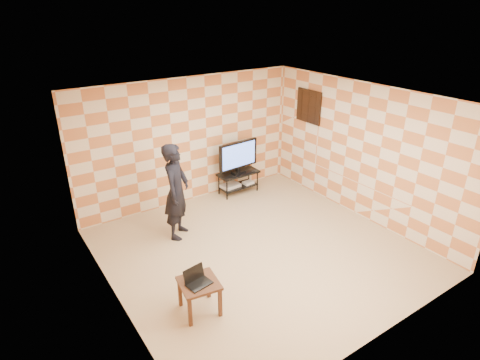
% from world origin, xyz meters
% --- Properties ---
extents(floor, '(5.00, 5.00, 0.00)m').
position_xyz_m(floor, '(0.00, 0.00, 0.00)').
color(floor, tan).
rests_on(floor, ground).
extents(wall_back, '(5.00, 0.02, 2.70)m').
position_xyz_m(wall_back, '(0.00, 2.50, 1.35)').
color(wall_back, beige).
rests_on(wall_back, ground).
extents(wall_front, '(5.00, 0.02, 2.70)m').
position_xyz_m(wall_front, '(0.00, -2.50, 1.35)').
color(wall_front, beige).
rests_on(wall_front, ground).
extents(wall_left, '(0.02, 5.00, 2.70)m').
position_xyz_m(wall_left, '(-2.50, 0.00, 1.35)').
color(wall_left, beige).
rests_on(wall_left, ground).
extents(wall_right, '(0.02, 5.00, 2.70)m').
position_xyz_m(wall_right, '(2.50, 0.00, 1.35)').
color(wall_right, beige).
rests_on(wall_right, ground).
extents(ceiling, '(5.00, 5.00, 0.02)m').
position_xyz_m(ceiling, '(0.00, 0.00, 2.70)').
color(ceiling, white).
rests_on(ceiling, wall_back).
extents(wall_art, '(0.04, 0.72, 0.72)m').
position_xyz_m(wall_art, '(2.47, 1.55, 1.95)').
color(wall_art, black).
rests_on(wall_art, wall_right).
extents(tv_stand, '(0.95, 0.43, 0.50)m').
position_xyz_m(tv_stand, '(1.02, 2.17, 0.36)').
color(tv_stand, black).
rests_on(tv_stand, floor).
extents(tv, '(1.01, 0.21, 0.74)m').
position_xyz_m(tv, '(1.02, 2.17, 0.91)').
color(tv, black).
rests_on(tv, tv_stand).
extents(dvd_player, '(0.44, 0.34, 0.07)m').
position_xyz_m(dvd_player, '(0.83, 2.21, 0.21)').
color(dvd_player, '#BBBBBE').
rests_on(dvd_player, tv_stand).
extents(game_console, '(0.25, 0.19, 0.05)m').
position_xyz_m(game_console, '(1.27, 2.13, 0.20)').
color(game_console, silver).
rests_on(game_console, tv_stand).
extents(side_table, '(0.60, 0.60, 0.50)m').
position_xyz_m(side_table, '(-1.61, -0.75, 0.41)').
color(side_table, '#361D0F').
rests_on(side_table, floor).
extents(laptop, '(0.37, 0.31, 0.22)m').
position_xyz_m(laptop, '(-1.63, -0.75, 0.55)').
color(laptop, black).
rests_on(laptop, side_table).
extents(person, '(0.78, 0.78, 1.82)m').
position_xyz_m(person, '(-0.94, 1.27, 0.91)').
color(person, black).
rests_on(person, floor).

